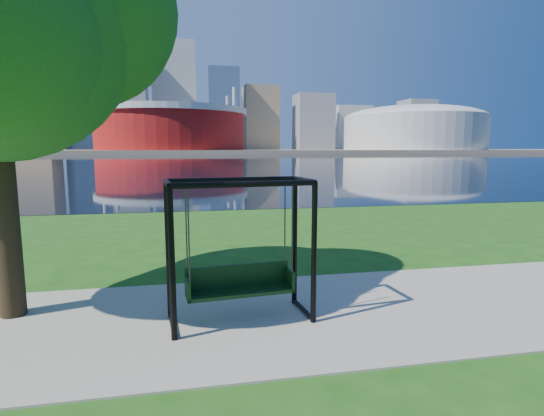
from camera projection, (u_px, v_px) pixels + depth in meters
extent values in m
plane|color=#1E5114|center=(270.00, 305.00, 7.67)|extent=(900.00, 900.00, 0.00)
cube|color=#9E937F|center=(275.00, 315.00, 7.18)|extent=(120.00, 4.00, 0.03)
cube|color=black|center=(193.00, 160.00, 106.75)|extent=(900.00, 180.00, 0.02)
cube|color=#937F60|center=(190.00, 151.00, 304.79)|extent=(900.00, 228.00, 2.00)
cylinder|color=maroon|center=(171.00, 130.00, 232.23)|extent=(80.00, 80.00, 22.00)
cylinder|color=silver|center=(170.00, 112.00, 230.90)|extent=(83.00, 83.00, 3.00)
cylinder|color=silver|center=(228.00, 123.00, 256.30)|extent=(2.00, 2.00, 32.00)
cylinder|color=silver|center=(113.00, 122.00, 243.67)|extent=(2.00, 2.00, 32.00)
cylinder|color=silver|center=(100.00, 117.00, 206.76)|extent=(2.00, 2.00, 32.00)
cylinder|color=silver|center=(235.00, 119.00, 219.39)|extent=(2.00, 2.00, 32.00)
cylinder|color=beige|center=(413.00, 133.00, 260.20)|extent=(84.00, 84.00, 20.00)
ellipsoid|color=beige|center=(414.00, 118.00, 258.94)|extent=(84.00, 84.00, 15.12)
cube|color=#998466|center=(30.00, 81.00, 273.50)|extent=(26.00, 26.00, 88.00)
cube|color=slate|center=(88.00, 83.00, 303.06)|extent=(30.00, 24.00, 95.00)
cube|color=gray|center=(129.00, 97.00, 290.99)|extent=(24.00, 24.00, 72.00)
cube|color=silver|center=(175.00, 97.00, 325.33)|extent=(32.00, 28.00, 80.00)
cube|color=slate|center=(223.00, 109.00, 309.30)|extent=(22.00, 22.00, 58.00)
cube|color=#998466|center=(260.00, 118.00, 330.32)|extent=(26.00, 26.00, 48.00)
cube|color=gray|center=(313.00, 122.00, 328.70)|extent=(28.00, 24.00, 42.00)
cube|color=silver|center=(350.00, 128.00, 361.08)|extent=(30.00, 26.00, 36.00)
cube|color=gray|center=(416.00, 125.00, 350.97)|extent=(24.00, 24.00, 40.00)
cube|color=#998466|center=(448.00, 131.00, 373.78)|extent=(26.00, 26.00, 32.00)
sphere|color=#998466|center=(24.00, 3.00, 266.88)|extent=(10.00, 10.00, 10.00)
cylinder|color=black|center=(172.00, 266.00, 6.07)|extent=(0.10, 0.10, 2.29)
cylinder|color=black|center=(314.00, 255.00, 6.70)|extent=(0.10, 0.10, 2.29)
cylinder|color=black|center=(168.00, 251.00, 6.92)|extent=(0.10, 0.10, 2.29)
cylinder|color=black|center=(295.00, 243.00, 7.55)|extent=(0.10, 0.10, 2.29)
cylinder|color=black|center=(246.00, 184.00, 6.22)|extent=(2.19, 0.31, 0.09)
cylinder|color=black|center=(233.00, 180.00, 7.07)|extent=(2.19, 0.31, 0.09)
cylinder|color=black|center=(168.00, 184.00, 6.33)|extent=(0.18, 0.90, 0.09)
cylinder|color=black|center=(172.00, 324.00, 6.64)|extent=(0.16, 0.90, 0.07)
cylinder|color=black|center=(304.00, 180.00, 6.96)|extent=(0.18, 0.90, 0.09)
cylinder|color=black|center=(303.00, 309.00, 7.27)|extent=(0.16, 0.90, 0.07)
cube|color=black|center=(240.00, 292.00, 6.90)|extent=(1.78, 0.62, 0.06)
cube|color=black|center=(238.00, 275.00, 7.05)|extent=(1.74, 0.22, 0.38)
cube|color=black|center=(188.00, 288.00, 6.64)|extent=(0.09, 0.45, 0.34)
cube|color=black|center=(289.00, 279.00, 7.12)|extent=(0.09, 0.45, 0.34)
cylinder|color=#333338|center=(189.00, 236.00, 6.35)|extent=(0.03, 0.03, 1.45)
cylinder|color=#333338|center=(292.00, 229.00, 6.82)|extent=(0.03, 0.03, 1.45)
cylinder|color=#333338|center=(186.00, 231.00, 6.70)|extent=(0.03, 0.03, 1.45)
cylinder|color=#333338|center=(285.00, 226.00, 7.17)|extent=(0.03, 0.03, 1.45)
cylinder|color=black|center=(4.00, 197.00, 6.88)|extent=(0.41, 0.41, 4.06)
sphere|color=#1C5118|center=(79.00, 9.00, 7.21)|extent=(3.32, 3.32, 3.32)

